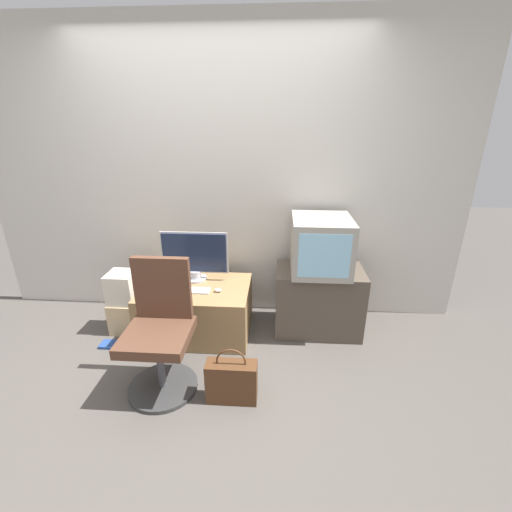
% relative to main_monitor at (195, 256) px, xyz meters
% --- Properties ---
extents(ground_plane, '(12.00, 12.00, 0.00)m').
position_rel_main_monitor_xyz_m(ground_plane, '(0.21, -0.99, -0.67)').
color(ground_plane, '#4C4742').
extents(wall_back, '(4.40, 0.05, 2.60)m').
position_rel_main_monitor_xyz_m(wall_back, '(0.21, 0.33, 0.63)').
color(wall_back, beige).
rests_on(wall_back, ground_plane).
extents(desk, '(0.93, 0.64, 0.45)m').
position_rel_main_monitor_xyz_m(desk, '(0.03, -0.15, -0.45)').
color(desk, '#937047').
rests_on(desk, ground_plane).
extents(side_stand, '(0.75, 0.44, 0.59)m').
position_rel_main_monitor_xyz_m(side_stand, '(1.10, -0.04, -0.38)').
color(side_stand, '#4C4238').
rests_on(side_stand, ground_plane).
extents(main_monitor, '(0.59, 0.19, 0.45)m').
position_rel_main_monitor_xyz_m(main_monitor, '(0.00, 0.00, 0.00)').
color(main_monitor, '#B2B2B7').
rests_on(main_monitor, desk).
extents(keyboard, '(0.32, 0.11, 0.01)m').
position_rel_main_monitor_xyz_m(keyboard, '(0.01, -0.23, -0.22)').
color(keyboard, silver).
rests_on(keyboard, desk).
extents(mouse, '(0.06, 0.04, 0.03)m').
position_rel_main_monitor_xyz_m(mouse, '(0.24, -0.23, -0.21)').
color(mouse, silver).
rests_on(mouse, desk).
extents(crt_tv, '(0.48, 0.53, 0.46)m').
position_rel_main_monitor_xyz_m(crt_tv, '(1.09, -0.04, 0.15)').
color(crt_tv, gray).
rests_on(crt_tv, side_stand).
extents(office_chair, '(0.49, 0.49, 0.93)m').
position_rel_main_monitor_xyz_m(office_chair, '(-0.06, -0.82, -0.26)').
color(office_chair, '#333333').
rests_on(office_chair, ground_plane).
extents(cardboard_box_lower, '(0.25, 0.26, 0.29)m').
position_rel_main_monitor_xyz_m(cardboard_box_lower, '(-0.62, -0.16, -0.53)').
color(cardboard_box_lower, '#D1B27F').
rests_on(cardboard_box_lower, ground_plane).
extents(cardboard_box_upper, '(0.23, 0.24, 0.27)m').
position_rel_main_monitor_xyz_m(cardboard_box_upper, '(-0.62, -0.16, -0.25)').
color(cardboard_box_upper, beige).
rests_on(cardboard_box_upper, cardboard_box_lower).
extents(handbag, '(0.34, 0.13, 0.41)m').
position_rel_main_monitor_xyz_m(handbag, '(0.44, -0.94, -0.52)').
color(handbag, '#4C2D19').
rests_on(handbag, ground_plane).
extents(book, '(0.23, 0.11, 0.02)m').
position_rel_main_monitor_xyz_m(book, '(-0.64, -0.42, -0.66)').
color(book, navy).
rests_on(book, ground_plane).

